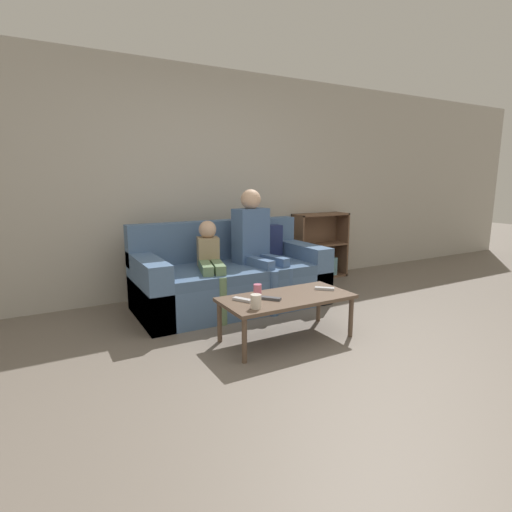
# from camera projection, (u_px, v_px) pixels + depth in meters

# --- Properties ---
(ground_plane) EXTENTS (22.00, 22.00, 0.00)m
(ground_plane) POSITION_uv_depth(u_px,v_px,m) (321.00, 374.00, 2.81)
(ground_plane) COLOR #70665B
(wall_back) EXTENTS (12.00, 0.06, 2.60)m
(wall_back) POSITION_uv_depth(u_px,v_px,m) (194.00, 183.00, 4.65)
(wall_back) COLOR #B7B2A8
(wall_back) RESTS_ON ground_plane
(couch) EXTENTS (1.98, 0.95, 0.89)m
(couch) POSITION_uv_depth(u_px,v_px,m) (231.00, 278.00, 4.28)
(couch) COLOR #4C6B93
(couch) RESTS_ON ground_plane
(bookshelf) EXTENTS (0.79, 0.28, 0.89)m
(bookshelf) POSITION_uv_depth(u_px,v_px,m) (317.00, 253.00, 5.52)
(bookshelf) COLOR brown
(bookshelf) RESTS_ON ground_plane
(coffee_table) EXTENTS (1.12, 0.53, 0.38)m
(coffee_table) POSITION_uv_depth(u_px,v_px,m) (287.00, 300.00, 3.35)
(coffee_table) COLOR brown
(coffee_table) RESTS_ON ground_plane
(person_adult) EXTENTS (0.44, 0.69, 1.24)m
(person_adult) POSITION_uv_depth(u_px,v_px,m) (256.00, 239.00, 4.25)
(person_adult) COLOR #476693
(person_adult) RESTS_ON ground_plane
(person_child) EXTENTS (0.37, 0.68, 0.93)m
(person_child) POSITION_uv_depth(u_px,v_px,m) (210.00, 261.00, 3.96)
(person_child) COLOR #66845B
(person_child) RESTS_ON ground_plane
(cup_near) EXTENTS (0.08, 0.08, 0.11)m
(cup_near) POSITION_uv_depth(u_px,v_px,m) (256.00, 301.00, 3.02)
(cup_near) COLOR silver
(cup_near) RESTS_ON coffee_table
(cup_far) EXTENTS (0.07, 0.07, 0.10)m
(cup_far) POSITION_uv_depth(u_px,v_px,m) (258.00, 290.00, 3.36)
(cup_far) COLOR pink
(cup_far) RESTS_ON coffee_table
(tv_remote_0) EXTENTS (0.15, 0.16, 0.02)m
(tv_remote_0) POSITION_uv_depth(u_px,v_px,m) (271.00, 298.00, 3.24)
(tv_remote_0) COLOR #47474C
(tv_remote_0) RESTS_ON coffee_table
(tv_remote_1) EXTENTS (0.16, 0.15, 0.02)m
(tv_remote_1) POSITION_uv_depth(u_px,v_px,m) (324.00, 289.00, 3.54)
(tv_remote_1) COLOR #B7B7BC
(tv_remote_1) RESTS_ON coffee_table
(tv_remote_2) EXTENTS (0.13, 0.17, 0.02)m
(tv_remote_2) POSITION_uv_depth(u_px,v_px,m) (243.00, 300.00, 3.21)
(tv_remote_2) COLOR #B7B7BC
(tv_remote_2) RESTS_ON coffee_table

